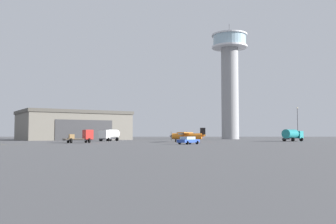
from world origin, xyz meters
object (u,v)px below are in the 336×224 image
truck_fuel_tanker_teal (292,135)px  truck_fuel_tanker_white (110,135)px  control_tower (230,74)px  light_post_east (298,121)px  truck_flatbed_red (83,137)px  car_blue (188,140)px  airplane_orange (187,135)px

truck_fuel_tanker_teal → truck_fuel_tanker_white: bearing=132.6°
control_tower → light_post_east: 31.17m
truck_flatbed_red → control_tower: bearing=23.1°
control_tower → truck_fuel_tanker_teal: control_tower is taller
control_tower → truck_flatbed_red: bearing=-123.7°
control_tower → car_blue: 74.59m
truck_fuel_tanker_white → light_post_east: (55.69, 21.18, 4.31)m
truck_flatbed_red → truck_fuel_tanker_white: (2.08, 19.85, 0.40)m
truck_fuel_tanker_teal → car_blue: (-27.35, -28.14, -0.95)m
airplane_orange → truck_flatbed_red: bearing=34.5°
light_post_east → control_tower: bearing=136.4°
control_tower → truck_fuel_tanker_white: bearing=-133.7°
truck_flatbed_red → car_blue: 23.75m
truck_flatbed_red → truck_fuel_tanker_teal: bearing=-12.8°
control_tower → airplane_orange: bearing=-109.0°
airplane_orange → light_post_east: bearing=-124.9°
airplane_orange → truck_fuel_tanker_white: 22.81m
control_tower → airplane_orange: size_ratio=3.84×
truck_flatbed_red → car_blue: size_ratio=1.30×
airplane_orange → car_blue: size_ratio=2.36×
truck_flatbed_red → truck_fuel_tanker_white: 19.96m
truck_fuel_tanker_teal → light_post_east: light_post_east is taller
control_tower → truck_fuel_tanker_white: size_ratio=6.56×
airplane_orange → truck_fuel_tanker_white: size_ratio=1.71×
airplane_orange → car_blue: (-0.44, -18.70, -0.78)m
control_tower → light_post_east: size_ratio=4.12×
truck_fuel_tanker_white → truck_fuel_tanker_teal: bearing=114.2°
car_blue → airplane_orange: bearing=37.2°
truck_fuel_tanker_white → truck_fuel_tanker_teal: size_ratio=0.99×
truck_fuel_tanker_teal → light_post_east: (8.89, 22.90, 4.32)m
truck_flatbed_red → light_post_east: bearing=2.2°
airplane_orange → light_post_east: (35.80, 32.34, 4.49)m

